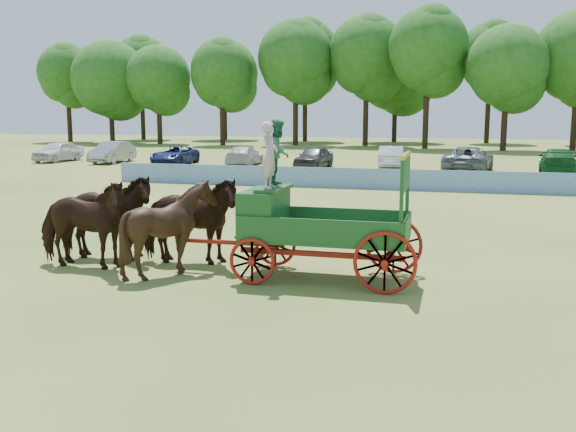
{
  "coord_description": "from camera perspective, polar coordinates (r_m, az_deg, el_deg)",
  "views": [
    {
      "loc": [
        4.31,
        -14.29,
        3.93
      ],
      "look_at": [
        0.19,
        1.15,
        1.3
      ],
      "focal_mm": 40.0,
      "sensor_mm": 36.0,
      "label": 1
    }
  ],
  "objects": [
    {
      "name": "ground",
      "position": [
        15.43,
        -1.78,
        -5.41
      ],
      "size": [
        160.0,
        160.0,
        0.0
      ],
      "primitive_type": "plane",
      "color": "#9D8F47",
      "rests_on": "ground"
    },
    {
      "name": "horse_lead_left",
      "position": [
        16.81,
        -17.87,
        -0.67
      ],
      "size": [
        2.71,
        1.27,
        2.28
      ],
      "primitive_type": "imported",
      "rotation": [
        0.0,
        0.0,
        1.58
      ],
      "color": "black",
      "rests_on": "ground"
    },
    {
      "name": "horse_lead_right",
      "position": [
        17.73,
        -15.95,
        -0.08
      ],
      "size": [
        2.9,
        1.79,
        2.28
      ],
      "primitive_type": "imported",
      "rotation": [
        0.0,
        0.0,
        1.79
      ],
      "color": "black",
      "rests_on": "ground"
    },
    {
      "name": "horse_wheel_left",
      "position": [
        15.65,
        -10.45,
        -1.08
      ],
      "size": [
        2.41,
        2.23,
        2.28
      ],
      "primitive_type": "imported",
      "rotation": [
        0.0,
        0.0,
        1.78
      ],
      "color": "black",
      "rests_on": "ground"
    },
    {
      "name": "horse_wheel_right",
      "position": [
        16.63,
        -8.83,
        -0.43
      ],
      "size": [
        2.84,
        1.58,
        2.28
      ],
      "primitive_type": "imported",
      "rotation": [
        0.0,
        0.0,
        1.71
      ],
      "color": "black",
      "rests_on": "ground"
    },
    {
      "name": "farm_dray",
      "position": [
        15.11,
        0.65,
        0.63
      ],
      "size": [
        6.0,
        2.0,
        3.72
      ],
      "color": "#A91510",
      "rests_on": "ground"
    },
    {
      "name": "sponsor_banner",
      "position": [
        32.9,
        5.59,
        3.36
      ],
      "size": [
        26.0,
        0.08,
        1.05
      ],
      "primitive_type": "cube",
      "color": "#1D5CA1",
      "rests_on": "ground"
    },
    {
      "name": "parked_cars",
      "position": [
        43.94,
        10.82,
        5.06
      ],
      "size": [
        55.08,
        7.23,
        1.64
      ],
      "color": "silver",
      "rests_on": "ground"
    },
    {
      "name": "treeline",
      "position": [
        75.79,
        7.9,
        13.32
      ],
      "size": [
        88.42,
        24.21,
        15.49
      ],
      "color": "#382314",
      "rests_on": "ground"
    }
  ]
}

